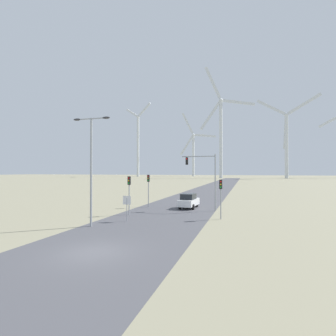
% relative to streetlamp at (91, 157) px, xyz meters
% --- Properties ---
extents(ground_plane, '(600.00, 600.00, 0.00)m').
position_rel_streetlamp_xyz_m(ground_plane, '(4.14, -6.09, -5.86)').
color(ground_plane, gray).
extents(road_surface, '(10.00, 240.00, 0.01)m').
position_rel_streetlamp_xyz_m(road_surface, '(4.14, 41.91, -5.86)').
color(road_surface, '#47474C').
rests_on(road_surface, ground).
extents(streetlamp, '(3.50, 0.32, 9.20)m').
position_rel_streetlamp_xyz_m(streetlamp, '(0.00, 0.00, 0.00)').
color(streetlamp, '#93999E').
rests_on(streetlamp, ground).
extents(stop_sign_near, '(0.81, 0.07, 2.36)m').
position_rel_streetlamp_xyz_m(stop_sign_near, '(1.93, 2.90, -4.22)').
color(stop_sign_near, '#93999E').
rests_on(stop_sign_near, ground).
extents(traffic_light_post_near_left, '(0.28, 0.33, 4.10)m').
position_rel_streetlamp_xyz_m(traffic_light_post_near_left, '(0.59, 6.25, -2.86)').
color(traffic_light_post_near_left, '#93999E').
rests_on(traffic_light_post_near_left, ground).
extents(traffic_light_post_near_right, '(0.28, 0.33, 3.83)m').
position_rel_streetlamp_xyz_m(traffic_light_post_near_right, '(10.20, 6.44, -3.05)').
color(traffic_light_post_near_right, '#93999E').
rests_on(traffic_light_post_near_right, ground).
extents(traffic_light_post_mid_left, '(0.28, 0.34, 4.19)m').
position_rel_streetlamp_xyz_m(traffic_light_post_mid_left, '(0.44, 12.40, -2.80)').
color(traffic_light_post_mid_left, '#93999E').
rests_on(traffic_light_post_mid_left, ground).
extents(traffic_light_mast_overhead, '(4.07, 0.35, 6.68)m').
position_rel_streetlamp_xyz_m(traffic_light_mast_overhead, '(7.79, 11.65, -1.19)').
color(traffic_light_mast_overhead, '#93999E').
rests_on(traffic_light_mast_overhead, ground).
extents(car_approaching, '(2.11, 4.22, 1.83)m').
position_rel_streetlamp_xyz_m(car_approaching, '(5.61, 13.05, -4.95)').
color(car_approaching, white).
rests_on(car_approaching, ground).
extents(wind_turbine_far_left, '(28.39, 14.44, 61.51)m').
position_rel_streetlamp_xyz_m(wind_turbine_far_left, '(-76.31, 188.96, 25.20)').
color(wind_turbine_far_left, silver).
rests_on(wind_turbine_far_left, ground).
extents(wind_turbine_left, '(30.81, 16.39, 58.09)m').
position_rel_streetlamp_xyz_m(wind_turbine_left, '(-33.69, 218.56, 18.77)').
color(wind_turbine_left, silver).
rests_on(wind_turbine_left, ground).
extents(wind_turbine_center, '(35.56, 16.11, 74.89)m').
position_rel_streetlamp_xyz_m(wind_turbine_center, '(-3.41, 159.79, 26.83)').
color(wind_turbine_center, silver).
rests_on(wind_turbine_center, ground).
extents(wind_turbine_right, '(37.31, 14.07, 54.33)m').
position_rel_streetlamp_xyz_m(wind_turbine_right, '(38.10, 165.52, 20.59)').
color(wind_turbine_right, silver).
rests_on(wind_turbine_right, ground).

